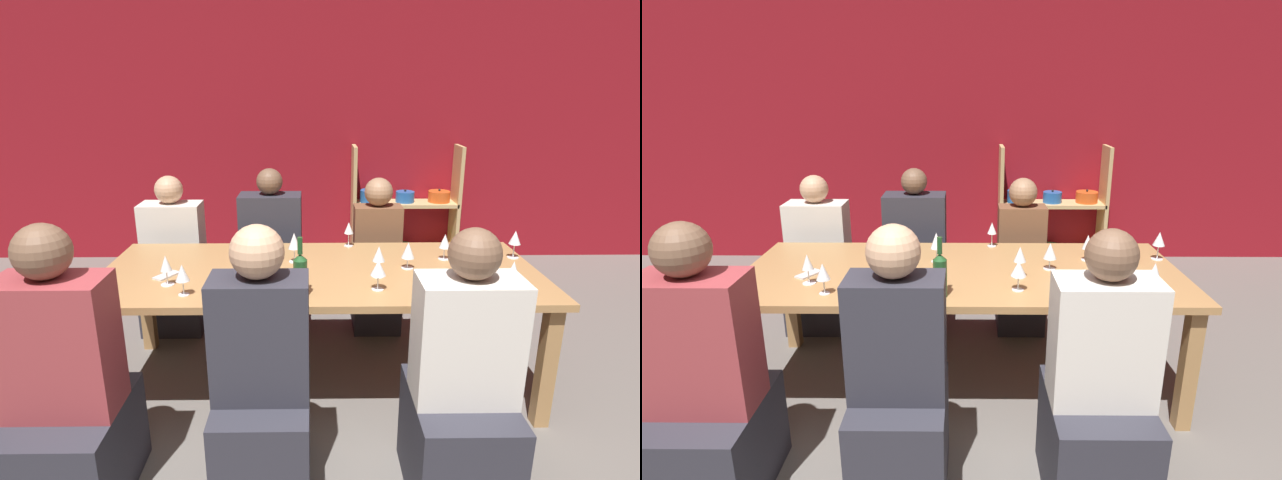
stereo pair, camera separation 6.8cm
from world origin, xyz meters
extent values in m
cube|color=maroon|center=(0.00, 3.83, 1.35)|extent=(8.80, 0.06, 2.70)
cube|color=tan|center=(0.45, 3.63, 0.60)|extent=(0.04, 0.30, 1.21)
cube|color=tan|center=(1.50, 3.63, 0.60)|extent=(0.04, 0.30, 1.21)
cube|color=tan|center=(0.97, 3.63, 0.02)|extent=(1.04, 0.30, 0.04)
cylinder|color=gold|center=(0.62, 3.63, 0.09)|extent=(0.18, 0.18, 0.11)
sphere|color=black|center=(0.62, 3.63, 0.16)|extent=(0.02, 0.02, 0.02)
cylinder|color=#338447|center=(0.97, 3.63, 0.11)|extent=(0.23, 0.23, 0.15)
sphere|color=black|center=(0.97, 3.63, 0.20)|extent=(0.02, 0.02, 0.02)
cylinder|color=gold|center=(1.32, 3.63, 0.08)|extent=(0.22, 0.22, 0.09)
sphere|color=black|center=(1.32, 3.63, 0.14)|extent=(0.02, 0.02, 0.02)
cube|color=tan|center=(0.97, 3.63, 0.62)|extent=(1.04, 0.30, 0.04)
cylinder|color=#235BAD|center=(0.62, 3.63, 0.70)|extent=(0.22, 0.22, 0.12)
sphere|color=black|center=(0.62, 3.63, 0.78)|extent=(0.02, 0.02, 0.02)
cylinder|color=#235BAD|center=(0.97, 3.63, 0.69)|extent=(0.19, 0.19, 0.11)
sphere|color=black|center=(0.97, 3.63, 0.76)|extent=(0.02, 0.02, 0.02)
cylinder|color=#E0561E|center=(1.32, 3.63, 0.70)|extent=(0.22, 0.22, 0.11)
sphere|color=black|center=(1.32, 3.63, 0.76)|extent=(0.02, 0.02, 0.02)
cube|color=#AD7F4C|center=(0.08, 1.41, 0.72)|extent=(2.54, 1.03, 0.04)
cube|color=#AD7F4C|center=(-1.11, 0.97, 0.35)|extent=(0.08, 0.08, 0.70)
cube|color=#AD7F4C|center=(1.27, 0.97, 0.35)|extent=(0.08, 0.08, 0.70)
cube|color=#AD7F4C|center=(-1.11, 1.85, 0.35)|extent=(0.08, 0.08, 0.70)
cube|color=#AD7F4C|center=(1.27, 1.85, 0.35)|extent=(0.08, 0.08, 0.70)
cylinder|color=#B7BABC|center=(1.01, 1.57, 0.79)|extent=(0.22, 0.22, 0.11)
torus|color=#B7BABC|center=(1.01, 1.57, 0.84)|extent=(0.23, 0.23, 0.01)
cylinder|color=#1E4C23|center=(-0.03, 1.02, 0.84)|extent=(0.07, 0.07, 0.20)
cone|color=#1E4C23|center=(-0.03, 1.02, 0.96)|extent=(0.07, 0.07, 0.03)
cylinder|color=#1E4C23|center=(-0.03, 1.02, 1.01)|extent=(0.03, 0.03, 0.09)
cylinder|color=white|center=(0.38, 1.11, 0.74)|extent=(0.06, 0.06, 0.00)
cylinder|color=white|center=(0.38, 1.11, 0.78)|extent=(0.01, 0.01, 0.08)
cone|color=white|center=(0.38, 1.11, 0.86)|extent=(0.08, 0.08, 0.08)
cylinder|color=maroon|center=(0.38, 1.11, 0.84)|extent=(0.05, 0.05, 0.03)
cylinder|color=white|center=(-0.16, 0.96, 0.74)|extent=(0.07, 0.07, 0.00)
cylinder|color=white|center=(-0.16, 0.96, 0.78)|extent=(0.01, 0.01, 0.07)
cone|color=white|center=(-0.16, 0.96, 0.86)|extent=(0.08, 0.08, 0.09)
cylinder|color=beige|center=(-0.16, 0.96, 0.84)|extent=(0.04, 0.04, 0.03)
cylinder|color=white|center=(-0.08, 1.54, 0.74)|extent=(0.07, 0.07, 0.00)
cylinder|color=white|center=(-0.08, 1.54, 0.79)|extent=(0.01, 0.01, 0.08)
cone|color=white|center=(-0.08, 1.54, 0.88)|extent=(0.07, 0.07, 0.10)
cylinder|color=maroon|center=(-0.08, 1.54, 0.85)|extent=(0.04, 0.04, 0.04)
cylinder|color=white|center=(-0.63, 1.05, 0.74)|extent=(0.06, 0.06, 0.00)
cylinder|color=white|center=(-0.63, 1.05, 0.78)|extent=(0.01, 0.01, 0.07)
cone|color=white|center=(-0.63, 1.05, 0.86)|extent=(0.07, 0.07, 0.09)
cylinder|color=beige|center=(-0.63, 1.05, 0.84)|extent=(0.04, 0.04, 0.03)
cylinder|color=white|center=(0.59, 1.42, 0.74)|extent=(0.07, 0.07, 0.00)
cylinder|color=white|center=(0.59, 1.42, 0.78)|extent=(0.01, 0.01, 0.06)
cone|color=white|center=(0.59, 1.42, 0.85)|extent=(0.08, 0.08, 0.10)
cylinder|color=maroon|center=(0.59, 1.42, 0.83)|extent=(0.04, 0.04, 0.04)
cylinder|color=white|center=(0.85, 1.58, 0.74)|extent=(0.07, 0.07, 0.00)
cylinder|color=white|center=(0.85, 1.58, 0.78)|extent=(0.01, 0.01, 0.07)
cone|color=white|center=(0.85, 1.58, 0.86)|extent=(0.07, 0.07, 0.09)
cylinder|color=white|center=(1.29, 1.60, 0.74)|extent=(0.07, 0.07, 0.00)
cylinder|color=white|center=(1.29, 1.60, 0.79)|extent=(0.01, 0.01, 0.09)
cone|color=white|center=(1.29, 1.60, 0.88)|extent=(0.07, 0.07, 0.08)
cylinder|color=beige|center=(1.29, 1.60, 0.85)|extent=(0.04, 0.04, 0.03)
cylinder|color=white|center=(1.04, 1.01, 0.74)|extent=(0.06, 0.06, 0.00)
cylinder|color=white|center=(1.04, 1.01, 0.79)|extent=(0.01, 0.01, 0.09)
cone|color=white|center=(1.04, 1.01, 0.88)|extent=(0.07, 0.07, 0.10)
cylinder|color=maroon|center=(1.04, 1.01, 0.86)|extent=(0.04, 0.04, 0.04)
cylinder|color=white|center=(0.27, 1.86, 0.74)|extent=(0.06, 0.06, 0.00)
cylinder|color=white|center=(0.27, 1.86, 0.79)|extent=(0.01, 0.01, 0.08)
cone|color=white|center=(0.27, 1.86, 0.87)|extent=(0.06, 0.06, 0.08)
cylinder|color=white|center=(-0.75, 1.19, 0.74)|extent=(0.07, 0.07, 0.00)
cylinder|color=white|center=(-0.75, 1.19, 0.79)|extent=(0.01, 0.01, 0.08)
cone|color=white|center=(-0.75, 1.19, 0.87)|extent=(0.06, 0.06, 0.09)
cylinder|color=white|center=(0.40, 1.29, 0.74)|extent=(0.07, 0.07, 0.00)
cylinder|color=white|center=(0.40, 1.29, 0.79)|extent=(0.01, 0.01, 0.09)
cone|color=white|center=(0.40, 1.29, 0.88)|extent=(0.07, 0.07, 0.09)
cube|color=silver|center=(-0.79, 1.32, 0.75)|extent=(0.14, 0.16, 0.01)
cube|color=#2D2D38|center=(0.67, 0.51, 0.25)|extent=(0.42, 0.53, 0.50)
cube|color=silver|center=(0.67, 0.51, 0.77)|extent=(0.42, 0.23, 0.54)
sphere|color=brown|center=(0.67, 0.51, 1.14)|extent=(0.21, 0.21, 0.21)
cube|color=#2D2D38|center=(-0.28, 2.26, 0.24)|extent=(0.46, 0.57, 0.47)
cube|color=#2D2D38|center=(-0.28, 2.26, 0.74)|extent=(0.46, 0.25, 0.54)
sphere|color=brown|center=(-0.28, 2.26, 1.11)|extent=(0.19, 0.19, 0.19)
cube|color=#2D2D38|center=(-0.19, 0.55, 0.24)|extent=(0.41, 0.51, 0.49)
cube|color=#2D2D38|center=(-0.19, 0.55, 0.76)|extent=(0.41, 0.22, 0.54)
sphere|color=tan|center=(-0.19, 0.55, 1.14)|extent=(0.22, 0.22, 0.22)
cube|color=#2D2D38|center=(-1.01, 2.24, 0.21)|extent=(0.44, 0.55, 0.43)
cube|color=silver|center=(-1.01, 2.24, 0.69)|extent=(0.44, 0.24, 0.52)
sphere|color=tan|center=(-1.01, 2.24, 1.05)|extent=(0.20, 0.20, 0.20)
cube|color=#2D2D38|center=(-1.01, 0.52, 0.23)|extent=(0.45, 0.56, 0.45)
cube|color=#99383D|center=(-1.01, 0.52, 0.75)|extent=(0.45, 0.25, 0.60)
sphere|color=brown|center=(-1.01, 0.52, 1.16)|extent=(0.22, 0.22, 0.22)
cube|color=#2D2D38|center=(0.51, 2.19, 0.24)|extent=(0.35, 0.43, 0.47)
cube|color=brown|center=(0.51, 2.19, 0.71)|extent=(0.35, 0.19, 0.47)
sphere|color=#9E7556|center=(0.51, 2.19, 1.04)|extent=(0.21, 0.21, 0.21)
camera|label=1|loc=(0.03, -1.33, 1.77)|focal=28.00mm
camera|label=2|loc=(0.10, -1.33, 1.77)|focal=28.00mm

